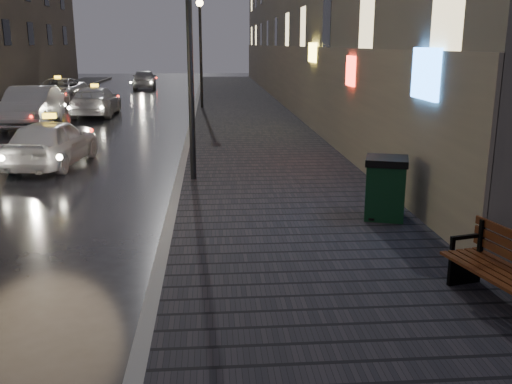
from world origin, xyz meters
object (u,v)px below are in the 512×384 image
taxi_near (52,142)px  car_left_mid (31,107)px  taxi_mid (96,101)px  trash_bin (386,187)px  car_far (144,79)px  taxi_far (59,90)px  lamp_near (190,36)px  bench (510,272)px  lamp_far (200,40)px

taxi_near → car_left_mid: 8.63m
taxi_near → taxi_mid: 11.69m
taxi_near → trash_bin: bearing=149.1°
car_far → trash_bin: bearing=98.4°
taxi_near → car_left_mid: (-2.93, 8.12, 0.15)m
taxi_far → lamp_near: bearing=-64.8°
car_left_mid → car_far: bearing=80.3°
bench → car_far: bearing=89.8°
car_left_mid → taxi_far: 10.01m
taxi_far → car_left_mid: bearing=-78.8°
lamp_far → taxi_near: size_ratio=1.35×
lamp_far → taxi_near: 14.30m
car_left_mid → taxi_far: (-1.39, 9.92, -0.11)m
car_far → taxi_far: bearing=64.6°
taxi_mid → trash_bin: bearing=115.4°
trash_bin → taxi_far: bearing=134.5°
taxi_near → car_far: car_far is taller
taxi_near → lamp_far: bearing=-99.0°
car_left_mid → car_far: (2.39, 20.10, -0.08)m
taxi_near → car_left_mid: bearing=-62.7°
car_far → bench: bearing=97.7°
lamp_far → lamp_near: bearing=-90.0°
car_left_mid → taxi_mid: (1.92, 3.53, -0.14)m
lamp_far → taxi_far: bearing=151.0°
taxi_near → bench: bearing=136.8°
taxi_mid → taxi_far: taxi_far is taller
lamp_near → bench: lamp_near is taller
taxi_mid → taxi_far: 7.19m
car_left_mid → taxi_mid: car_left_mid is taller
lamp_near → car_left_mid: 12.99m
taxi_near → car_far: bearing=-81.5°
lamp_far → trash_bin: bearing=-79.4°
lamp_far → trash_bin: size_ratio=4.59×
lamp_near → car_left_mid: size_ratio=1.07×
trash_bin → car_left_mid: size_ratio=0.23×
lamp_near → lamp_far: size_ratio=1.00×
bench → trash_bin: size_ratio=1.62×
lamp_far → trash_bin: 20.01m
car_far → car_left_mid: bearing=78.2°
trash_bin → car_far: car_far is taller
bench → taxi_near: taxi_near is taller
lamp_far → trash_bin: lamp_far is taller
lamp_near → taxi_near: size_ratio=1.35×
taxi_near → car_far: (-0.54, 28.22, 0.06)m
taxi_mid → taxi_far: size_ratio=0.93×
trash_bin → taxi_near: size_ratio=0.30×
car_left_mid → taxi_mid: 4.02m
bench → trash_bin: trash_bin is taller
trash_bin → car_far: bearing=121.5°
lamp_far → bench: size_ratio=2.82×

